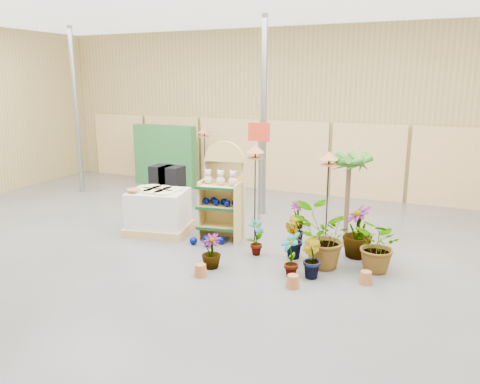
# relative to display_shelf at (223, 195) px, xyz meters

# --- Properties ---
(room) EXTENTS (15.20, 12.10, 4.70)m
(room) POSITION_rel_display_shelf_xyz_m (0.11, -0.66, 1.32)
(room) COLOR #4D4D4D
(room) RESTS_ON ground
(display_shelf) EXTENTS (0.89, 0.64, 1.95)m
(display_shelf) POSITION_rel_display_shelf_xyz_m (0.00, 0.00, 0.00)
(display_shelf) COLOR tan
(display_shelf) RESTS_ON ground
(teddy_bears) EXTENTS (0.72, 0.18, 0.30)m
(teddy_bears) POSITION_rel_display_shelf_xyz_m (0.02, -0.09, 0.34)
(teddy_bears) COLOR beige
(teddy_bears) RESTS_ON display_shelf
(gazing_balls_shelf) EXTENTS (0.72, 0.24, 0.14)m
(gazing_balls_shelf) POSITION_rel_display_shelf_xyz_m (-0.00, -0.11, -0.12)
(gazing_balls_shelf) COLOR #000857
(gazing_balls_shelf) RESTS_ON display_shelf
(gazing_balls_floor) EXTENTS (0.63, 0.39, 0.15)m
(gazing_balls_floor) POSITION_rel_display_shelf_xyz_m (-0.10, -0.50, -0.82)
(gazing_balls_floor) COLOR #000857
(gazing_balls_floor) RESTS_ON ground
(pallet_stack) EXTENTS (1.44, 1.28, 0.92)m
(pallet_stack) POSITION_rel_display_shelf_xyz_m (-1.38, -0.23, -0.44)
(pallet_stack) COLOR tan
(pallet_stack) RESTS_ON ground
(charcoal_planters) EXTENTS (0.80, 0.50, 1.00)m
(charcoal_planters) POSITION_rel_display_shelf_xyz_m (-2.39, 1.71, -0.39)
(charcoal_planters) COLOR black
(charcoal_planters) RESTS_ON ground
(trellis_stock) EXTENTS (2.00, 0.30, 1.80)m
(trellis_stock) POSITION_rel_display_shelf_xyz_m (-3.69, 3.63, 0.01)
(trellis_stock) COLOR #26632E
(trellis_stock) RESTS_ON ground
(offer_sign) EXTENTS (0.50, 0.08, 2.20)m
(offer_sign) POSITION_rel_display_shelf_xyz_m (0.21, 1.41, 0.68)
(offer_sign) COLOR gray
(offer_sign) RESTS_ON ground
(bird_table_front) EXTENTS (0.34, 0.34, 1.96)m
(bird_table_front) POSITION_rel_display_shelf_xyz_m (0.79, -0.25, 0.93)
(bird_table_front) COLOR black
(bird_table_front) RESTS_ON ground
(bird_table_right) EXTENTS (0.34, 0.34, 1.85)m
(bird_table_right) POSITION_rel_display_shelf_xyz_m (2.05, 0.21, 0.82)
(bird_table_right) COLOR black
(bird_table_right) RESTS_ON ground
(bird_table_back) EXTENTS (0.34, 0.34, 1.88)m
(bird_table_back) POSITION_rel_display_shelf_xyz_m (-1.93, 2.85, 0.86)
(bird_table_back) COLOR black
(bird_table_back) RESTS_ON ground
(palm) EXTENTS (0.70, 0.70, 1.77)m
(palm) POSITION_rel_display_shelf_xyz_m (2.20, 1.34, 0.62)
(palm) COLOR brown
(palm) RESTS_ON ground
(potted_plant_0) EXTENTS (0.33, 0.42, 0.71)m
(potted_plant_0) POSITION_rel_display_shelf_xyz_m (0.98, -0.64, -0.54)
(potted_plant_0) COLOR #2E6B1D
(potted_plant_0) RESTS_ON ground
(potted_plant_1) EXTENTS (0.47, 0.49, 0.70)m
(potted_plant_1) POSITION_rel_display_shelf_xyz_m (1.66, -0.53, -0.54)
(potted_plant_1) COLOR #2E6B1D
(potted_plant_1) RESTS_ON ground
(potted_plant_2) EXTENTS (1.21, 1.14, 1.08)m
(potted_plant_2) POSITION_rel_display_shelf_xyz_m (2.20, -0.72, -0.35)
(potted_plant_2) COLOR #2E6B1D
(potted_plant_2) RESTS_ON ground
(potted_plant_3) EXTENTS (0.72, 0.72, 0.95)m
(potted_plant_3) POSITION_rel_display_shelf_xyz_m (2.67, 0.02, -0.41)
(potted_plant_3) COLOR #2E6B1D
(potted_plant_3) RESTS_ON ground
(potted_plant_5) EXTENTS (0.33, 0.28, 0.54)m
(potted_plant_5) POSITION_rel_display_shelf_xyz_m (1.45, 0.29, -0.62)
(potted_plant_5) COLOR #2E6B1D
(potted_plant_5) RESTS_ON ground
(potted_plant_7) EXTENTS (0.36, 0.36, 0.59)m
(potted_plant_7) POSITION_rel_display_shelf_xyz_m (0.51, -1.49, -0.60)
(potted_plant_7) COLOR #2E6B1D
(potted_plant_7) RESTS_ON ground
(potted_plant_8) EXTENTS (0.45, 0.47, 0.75)m
(potted_plant_8) POSITION_rel_display_shelf_xyz_m (1.84, -1.28, -0.52)
(potted_plant_8) COLOR #2E6B1D
(potted_plant_8) RESTS_ON ground
(potted_plant_9) EXTENTS (0.46, 0.45, 0.65)m
(potted_plant_9) POSITION_rel_display_shelf_xyz_m (2.15, -1.19, -0.57)
(potted_plant_9) COLOR #2E6B1D
(potted_plant_9) RESTS_ON ground
(potted_plant_10) EXTENTS (1.09, 1.07, 0.92)m
(potted_plant_10) POSITION_rel_display_shelf_xyz_m (3.11, -0.52, -0.43)
(potted_plant_10) COLOR #2E6B1D
(potted_plant_10) RESTS_ON ground
(potted_plant_11) EXTENTS (0.45, 0.45, 0.57)m
(potted_plant_11) POSITION_rel_display_shelf_xyz_m (1.18, 1.22, -0.60)
(potted_plant_11) COLOR #2E6B1D
(potted_plant_11) RESTS_ON ground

